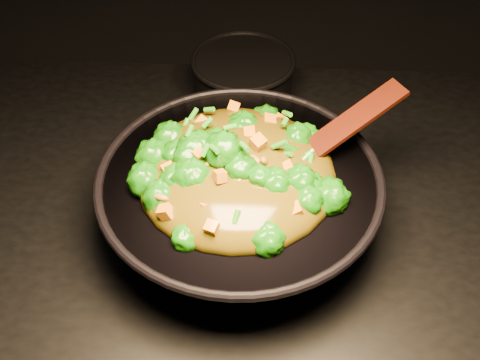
# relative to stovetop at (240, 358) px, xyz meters

# --- Properties ---
(stovetop) EXTENTS (1.20, 0.90, 0.90)m
(stovetop) POSITION_rel_stovetop_xyz_m (0.00, 0.00, 0.00)
(stovetop) COLOR black
(stovetop) RESTS_ON ground
(wok) EXTENTS (0.53, 0.53, 0.12)m
(wok) POSITION_rel_stovetop_xyz_m (-0.00, -0.01, 0.51)
(wok) COLOR black
(wok) RESTS_ON stovetop
(stir_fry) EXTENTS (0.35, 0.35, 0.10)m
(stir_fry) POSITION_rel_stovetop_xyz_m (-0.01, -0.01, 0.62)
(stir_fry) COLOR #176807
(stir_fry) RESTS_ON wok
(spatula) EXTENTS (0.23, 0.16, 0.11)m
(spatula) POSITION_rel_stovetop_xyz_m (0.13, 0.04, 0.61)
(spatula) COLOR black
(spatula) RESTS_ON wok
(back_pot) EXTENTS (0.25, 0.25, 0.11)m
(back_pot) POSITION_rel_stovetop_xyz_m (-0.01, 0.32, 0.50)
(back_pot) COLOR black
(back_pot) RESTS_ON stovetop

